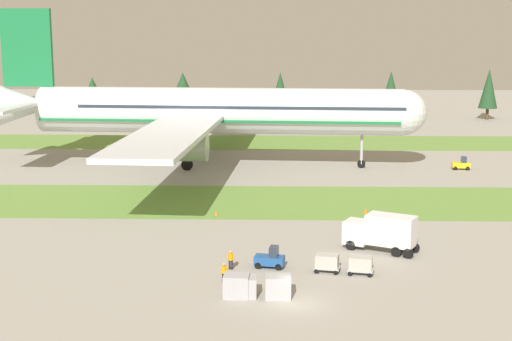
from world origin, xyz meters
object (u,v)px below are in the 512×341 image
at_px(ground_crew_loader, 224,272).
at_px(uld_container_0, 236,286).
at_px(ground_crew_marshaller, 231,259).
at_px(taxiway_marker_1, 366,211).
at_px(airliner, 207,110).
at_px(baggage_tug, 270,259).
at_px(catering_truck, 381,231).
at_px(uld_container_2, 278,287).
at_px(pushback_tractor, 461,164).
at_px(uld_container_1, 244,287).
at_px(cargo_dolly_lead, 327,262).
at_px(cargo_dolly_second, 361,264).
at_px(taxiway_marker_0, 216,213).

relative_size(ground_crew_loader, uld_container_0, 0.87).
height_order(ground_crew_marshaller, taxiway_marker_1, ground_crew_marshaller).
bearing_deg(ground_crew_marshaller, airliner, 105.68).
distance_m(baggage_tug, ground_crew_marshaller, 3.51).
distance_m(airliner, baggage_tug, 50.85).
height_order(airliner, catering_truck, airliner).
height_order(ground_crew_marshaller, uld_container_0, uld_container_0).
distance_m(ground_crew_loader, uld_container_2, 5.49).
xyz_separation_m(baggage_tug, pushback_tractor, (28.15, 46.89, 0.00)).
xyz_separation_m(uld_container_1, uld_container_2, (2.71, -0.10, 0.08)).
bearing_deg(cargo_dolly_lead, uld_container_1, 142.92).
xyz_separation_m(baggage_tug, cargo_dolly_second, (7.78, -1.51, 0.10)).
relative_size(ground_crew_marshaller, uld_container_1, 0.87).
height_order(pushback_tractor, ground_crew_marshaller, pushback_tractor).
bearing_deg(airliner, baggage_tug, 15.15).
bearing_deg(cargo_dolly_second, pushback_tractor, -11.81).
distance_m(ground_crew_loader, uld_container_1, 3.57).
distance_m(baggage_tug, catering_truck, 11.75).
bearing_deg(pushback_tractor, uld_container_1, 154.33).
bearing_deg(uld_container_2, taxiway_marker_1, 69.60).
relative_size(catering_truck, uld_container_1, 3.62).
distance_m(pushback_tractor, taxiway_marker_1, 32.33).
height_order(uld_container_0, uld_container_1, uld_container_0).
bearing_deg(ground_crew_loader, cargo_dolly_lead, -141.14).
height_order(cargo_dolly_second, taxiway_marker_1, cargo_dolly_second).
bearing_deg(ground_crew_marshaller, cargo_dolly_lead, 5.27).
distance_m(baggage_tug, uld_container_0, 7.69).
xyz_separation_m(cargo_dolly_second, taxiway_marker_1, (2.93, 21.20, -0.58)).
relative_size(cargo_dolly_second, uld_container_0, 1.22).
distance_m(pushback_tractor, ground_crew_marshaller, 57.01).
xyz_separation_m(airliner, catering_truck, (20.61, -43.98, -6.56)).
bearing_deg(uld_container_1, taxiway_marker_0, 99.31).
relative_size(cargo_dolly_lead, uld_container_1, 1.22).
height_order(airliner, taxiway_marker_0, airliner).
xyz_separation_m(airliner, cargo_dolly_lead, (15.08, -50.19, -7.59)).
distance_m(catering_truck, uld_container_0, 18.10).
bearing_deg(cargo_dolly_lead, taxiway_marker_1, -4.61).
height_order(uld_container_0, taxiway_marker_1, uld_container_0).
bearing_deg(uld_container_0, pushback_tractor, 60.39).
bearing_deg(cargo_dolly_lead, cargo_dolly_second, -90.00).
relative_size(uld_container_1, taxiway_marker_0, 4.38).
xyz_separation_m(cargo_dolly_second, catering_truck, (2.68, 6.76, 1.03)).
xyz_separation_m(baggage_tug, taxiway_marker_0, (-6.27, 18.59, -0.59)).
xyz_separation_m(baggage_tug, ground_crew_marshaller, (-3.46, -0.56, 0.13)).
bearing_deg(pushback_tractor, cargo_dolly_second, 160.67).
relative_size(ground_crew_loader, uld_container_1, 0.87).
distance_m(airliner, uld_container_1, 57.55).
relative_size(catering_truck, ground_crew_marshaller, 4.17).
xyz_separation_m(catering_truck, taxiway_marker_0, (-16.73, 13.34, -1.72)).
distance_m(baggage_tug, pushback_tractor, 54.69).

